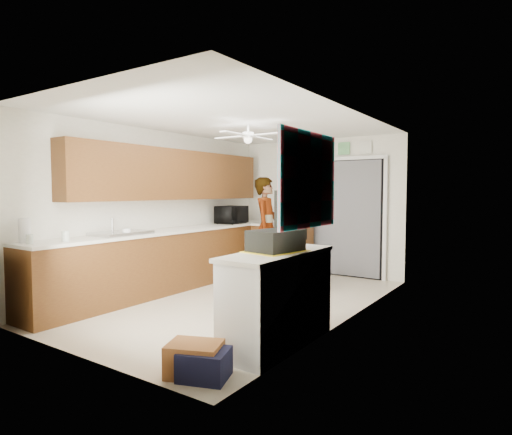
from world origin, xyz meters
The scene contains 40 objects.
floor centered at (0.00, 0.00, 0.00)m, with size 5.00×5.00×0.00m, color beige.
ceiling centered at (0.00, 0.00, 2.50)m, with size 5.00×5.00×0.00m, color white.
wall_back centered at (0.00, 2.50, 1.25)m, with size 3.20×3.20×0.00m, color white.
wall_front centered at (0.00, -2.50, 1.25)m, with size 3.20×3.20×0.00m, color white.
wall_left centered at (-1.60, 0.00, 1.25)m, with size 5.00×5.00×0.00m, color white.
wall_right centered at (1.60, 0.00, 1.25)m, with size 5.00×5.00×0.00m, color white.
left_base_cabinets centered at (-1.30, 0.00, 0.45)m, with size 0.60×4.80×0.90m, color brown.
left_countertop centered at (-1.29, 0.00, 0.92)m, with size 0.62×4.80×0.04m, color white.
upper_cabinets centered at (-1.44, 0.20, 1.80)m, with size 0.32×4.00×0.80m, color brown.
sink_basin centered at (-1.29, -1.00, 0.95)m, with size 0.50×0.76×0.06m, color silver.
faucet centered at (-1.48, -1.00, 1.05)m, with size 0.03×0.03×0.22m, color silver.
peninsula_base centered at (-0.50, 2.00, 0.45)m, with size 1.00×0.60×0.90m, color brown.
peninsula_top centered at (-0.50, 2.00, 0.92)m, with size 1.04×0.64×0.04m, color white.
back_opening_recess centered at (0.25, 2.47, 1.05)m, with size 2.00×0.06×2.10m, color black.
curtain_panel centered at (0.25, 2.43, 1.05)m, with size 1.90×0.03×2.05m, color slate.
door_trim_left centered at (-0.77, 2.44, 1.05)m, with size 0.06×0.04×2.10m, color white.
door_trim_right centered at (1.27, 2.44, 1.05)m, with size 0.06×0.04×2.10m, color white.
door_trim_head centered at (0.25, 2.44, 2.12)m, with size 2.10×0.04×0.06m, color white.
header_frame_1 centered at (-0.25, 2.47, 2.30)m, with size 0.22×0.02×0.22m, color #4784BE.
header_frame_2 centered at (0.10, 2.47, 2.30)m, with size 0.22×0.02×0.22m, color #DB5255.
header_frame_3 centered at (0.50, 2.47, 2.30)m, with size 0.22×0.02×0.22m, color #63AE6C.
header_frame_4 centered at (0.90, 2.47, 2.30)m, with size 0.22×0.02×0.22m, color silver.
route66_sign centered at (-0.95, 2.47, 2.30)m, with size 0.22×0.02×0.26m, color silver.
right_counter_base centered at (1.35, -1.20, 0.45)m, with size 0.50×1.40×0.90m, color white.
right_counter_top centered at (1.34, -1.20, 0.92)m, with size 0.54×1.44×0.04m, color white.
abstract_painting centered at (1.58, -1.00, 1.65)m, with size 0.03×1.15×0.95m, color #F85B79.
ceiling_fan centered at (0.00, 0.20, 2.32)m, with size 1.14×1.14×0.24m, color white.
microwave centered at (-1.27, 1.47, 1.10)m, with size 0.58×0.40×0.32m, color black.
cup centered at (-1.20, -0.99, 0.98)m, with size 0.11×0.11×0.09m, color white.
jar_a centered at (-1.20, -1.88, 1.00)m, with size 0.09×0.09×0.12m, color silver.
jar_b centered at (-1.31, -2.25, 0.99)m, with size 0.07×0.07×0.11m, color silver.
paper_towel_roll centered at (-1.45, -2.23, 1.08)m, with size 0.13×0.13×0.29m, color white.
suitcase centered at (1.32, -1.20, 1.05)m, with size 0.37×0.50×0.21m, color black.
suitcase_rim centered at (1.32, -1.20, 0.94)m, with size 0.44×0.58×0.02m, color yellow.
suitcase_lid centered at (1.32, -0.91, 1.30)m, with size 0.42×0.03×0.50m, color black.
cardboard_box centered at (1.14, -2.20, 0.14)m, with size 0.44×0.33×0.28m, color #995830.
navy_crate centered at (1.25, -2.20, 0.12)m, with size 0.39×0.33×0.24m, color black.
cabinet_door_panel centered at (0.61, 1.14, 0.26)m, with size 0.34×0.03×0.51m, color brown.
man centered at (-0.56, 1.55, 0.89)m, with size 0.65×0.43×1.78m, color white.
dog centered at (0.37, 1.59, 0.19)m, with size 0.21×0.48×0.38m, color black.
Camera 1 is at (3.52, -4.80, 1.54)m, focal length 30.00 mm.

